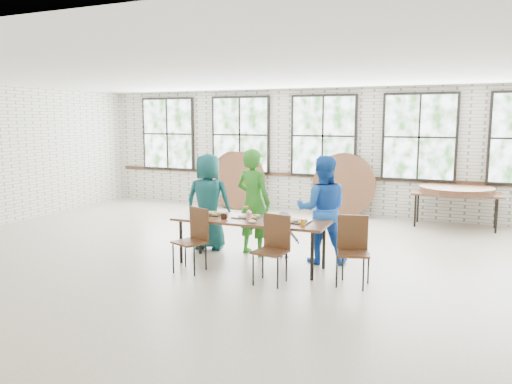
% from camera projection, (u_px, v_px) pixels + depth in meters
% --- Properties ---
extents(room, '(12.00, 12.00, 12.00)m').
position_uv_depth(room, '(323.00, 138.00, 11.95)').
color(room, beige).
rests_on(room, ground).
extents(dining_table, '(2.43, 0.89, 0.74)m').
position_uv_depth(dining_table, '(251.00, 222.00, 7.68)').
color(dining_table, brown).
rests_on(dining_table, ground).
extents(chair_near_left, '(0.54, 0.53, 0.95)m').
position_uv_depth(chair_near_left, '(194.00, 234.00, 7.47)').
color(chair_near_left, '#4E2E1A').
rests_on(chair_near_left, ground).
extents(chair_near_right, '(0.48, 0.46, 0.95)m').
position_uv_depth(chair_near_right, '(274.00, 243.00, 6.94)').
color(chair_near_right, '#4E2E1A').
rests_on(chair_near_right, ground).
extents(chair_spare, '(0.52, 0.51, 0.95)m').
position_uv_depth(chair_spare, '(353.00, 244.00, 6.86)').
color(chair_spare, '#4E2E1A').
rests_on(chair_spare, ground).
extents(adult_teal, '(0.91, 0.68, 1.68)m').
position_uv_depth(adult_teal, '(208.00, 202.00, 8.69)').
color(adult_teal, '#165450').
rests_on(adult_teal, ground).
extents(adult_green, '(0.73, 0.57, 1.79)m').
position_uv_depth(adult_green, '(253.00, 202.00, 8.34)').
color(adult_green, '#2C8323').
rests_on(adult_green, ground).
extents(toddler, '(0.52, 0.32, 0.78)m').
position_uv_depth(toddler, '(284.00, 235.00, 8.19)').
color(toddler, '#161847').
rests_on(toddler, ground).
extents(adult_blue, '(0.98, 0.86, 1.71)m').
position_uv_depth(adult_blue, '(322.00, 209.00, 7.87)').
color(adult_blue, blue).
rests_on(adult_blue, ground).
extents(storage_table, '(1.85, 0.87, 0.74)m').
position_uv_depth(storage_table, '(456.00, 195.00, 10.46)').
color(storage_table, brown).
rests_on(storage_table, ground).
extents(tabletop_clutter, '(1.92, 0.58, 0.11)m').
position_uv_depth(tabletop_clutter, '(257.00, 218.00, 7.61)').
color(tabletop_clutter, black).
rests_on(tabletop_clutter, dining_table).
extents(round_tops_stacked, '(1.50, 1.50, 0.13)m').
position_uv_depth(round_tops_stacked, '(456.00, 190.00, 10.45)').
color(round_tops_stacked, brown).
rests_on(round_tops_stacked, storage_table).
extents(round_tops_leaning, '(4.37, 0.49, 1.49)m').
position_uv_depth(round_tops_leaning, '(287.00, 182.00, 12.25)').
color(round_tops_leaning, brown).
rests_on(round_tops_leaning, ground).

